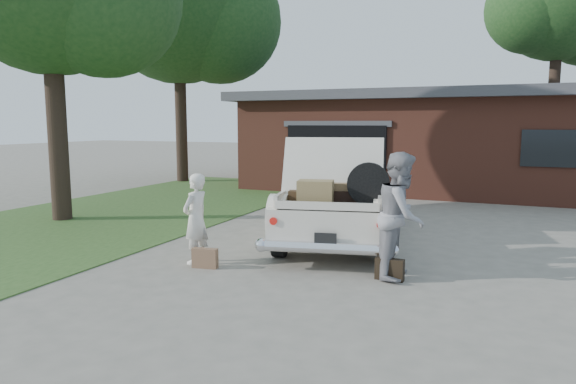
% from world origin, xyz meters
% --- Properties ---
extents(ground, '(90.00, 90.00, 0.00)m').
position_xyz_m(ground, '(0.00, 0.00, 0.00)').
color(ground, gray).
rests_on(ground, ground).
extents(grass_strip, '(6.00, 16.00, 0.02)m').
position_xyz_m(grass_strip, '(-5.50, 3.00, 0.01)').
color(grass_strip, '#2D4C1E').
rests_on(grass_strip, ground).
extents(house, '(12.80, 7.80, 3.30)m').
position_xyz_m(house, '(0.98, 11.47, 1.67)').
color(house, brown).
rests_on(house, ground).
extents(tree_back, '(7.21, 6.27, 10.02)m').
position_xyz_m(tree_back, '(-8.11, 9.34, 6.59)').
color(tree_back, '#38281E').
rests_on(tree_back, ground).
extents(tree_right, '(5.88, 5.11, 9.87)m').
position_xyz_m(tree_right, '(5.18, 16.39, 6.99)').
color(tree_right, '#38281E').
rests_on(tree_right, ground).
extents(sedan, '(3.03, 5.43, 2.04)m').
position_xyz_m(sedan, '(0.44, 2.20, 0.75)').
color(sedan, silver).
rests_on(sedan, ground).
extents(woman_left, '(0.40, 0.57, 1.48)m').
position_xyz_m(woman_left, '(-1.17, -0.49, 0.74)').
color(woman_left, silver).
rests_on(woman_left, ground).
extents(woman_right, '(0.71, 0.91, 1.87)m').
position_xyz_m(woman_right, '(2.06, 0.02, 0.93)').
color(woman_right, gray).
rests_on(woman_right, ground).
extents(suitcase_left, '(0.42, 0.20, 0.31)m').
position_xyz_m(suitcase_left, '(-0.88, -0.70, 0.16)').
color(suitcase_left, brown).
rests_on(suitcase_left, ground).
extents(suitcase_right, '(0.42, 0.16, 0.32)m').
position_xyz_m(suitcase_right, '(1.95, -0.19, 0.16)').
color(suitcase_right, black).
rests_on(suitcase_right, ground).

